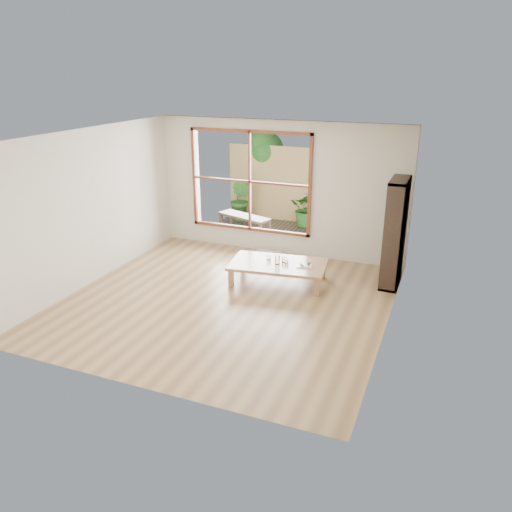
{
  "coord_description": "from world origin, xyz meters",
  "views": [
    {
      "loc": [
        3.12,
        -6.56,
        3.51
      ],
      "look_at": [
        0.22,
        0.69,
        0.55
      ],
      "focal_mm": 35.0,
      "sensor_mm": 36.0,
      "label": 1
    }
  ],
  "objects_px": {
    "food_tray": "(305,265)",
    "garden_bench": "(244,218)",
    "bookshelf": "(395,233)",
    "low_table": "(278,265)"
  },
  "relations": [
    {
      "from": "food_tray",
      "to": "garden_bench",
      "type": "xyz_separation_m",
      "value": [
        -2.08,
        2.27,
        -0.01
      ]
    },
    {
      "from": "low_table",
      "to": "garden_bench",
      "type": "height_order",
      "value": "garden_bench"
    },
    {
      "from": "low_table",
      "to": "food_tray",
      "type": "relative_size",
      "value": 6.1
    },
    {
      "from": "food_tray",
      "to": "garden_bench",
      "type": "distance_m",
      "value": 3.08
    },
    {
      "from": "bookshelf",
      "to": "food_tray",
      "type": "relative_size",
      "value": 6.4
    },
    {
      "from": "low_table",
      "to": "bookshelf",
      "type": "xyz_separation_m",
      "value": [
        1.82,
        0.69,
        0.6
      ]
    },
    {
      "from": "food_tray",
      "to": "low_table",
      "type": "bearing_deg",
      "value": 168.67
    },
    {
      "from": "bookshelf",
      "to": "low_table",
      "type": "bearing_deg",
      "value": -159.33
    },
    {
      "from": "low_table",
      "to": "bookshelf",
      "type": "height_order",
      "value": "bookshelf"
    },
    {
      "from": "bookshelf",
      "to": "garden_bench",
      "type": "height_order",
      "value": "bookshelf"
    }
  ]
}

